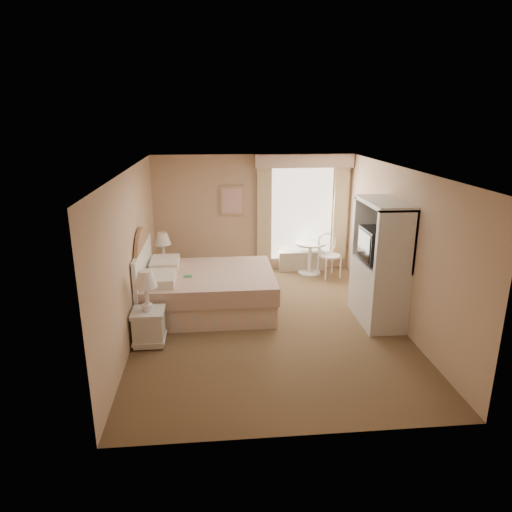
{
  "coord_description": "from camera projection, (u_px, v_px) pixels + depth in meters",
  "views": [
    {
      "loc": [
        -0.84,
        -6.76,
        3.27
      ],
      "look_at": [
        -0.17,
        0.3,
        1.07
      ],
      "focal_mm": 32.0,
      "sensor_mm": 36.0,
      "label": 1
    }
  ],
  "objects": [
    {
      "name": "bed",
      "position": [
        200.0,
        289.0,
        7.88
      ],
      "size": [
        2.31,
        1.82,
        1.61
      ],
      "color": "#D9A78D",
      "rests_on": "room"
    },
    {
      "name": "window",
      "position": [
        303.0,
        210.0,
        9.69
      ],
      "size": [
        2.05,
        0.22,
        2.51
      ],
      "color": "white",
      "rests_on": "room"
    },
    {
      "name": "cafe_chair",
      "position": [
        328.0,
        252.0,
        9.53
      ],
      "size": [
        0.54,
        0.54,
        0.92
      ],
      "rotation": [
        0.0,
        0.0,
        0.26
      ],
      "color": "white",
      "rests_on": "room"
    },
    {
      "name": "armoire",
      "position": [
        380.0,
        272.0,
        7.38
      ],
      "size": [
        0.6,
        1.21,
        2.01
      ],
      "color": "silver",
      "rests_on": "room"
    },
    {
      "name": "room",
      "position": [
        269.0,
        250.0,
        7.1
      ],
      "size": [
        4.21,
        5.51,
        2.51
      ],
      "color": "brown",
      "rests_on": "ground"
    },
    {
      "name": "nightstand_near",
      "position": [
        148.0,
        318.0,
        6.68
      ],
      "size": [
        0.47,
        0.47,
        1.14
      ],
      "color": "silver",
      "rests_on": "room"
    },
    {
      "name": "nightstand_far",
      "position": [
        164.0,
        267.0,
        8.98
      ],
      "size": [
        0.45,
        0.45,
        1.08
      ],
      "color": "silver",
      "rests_on": "room"
    },
    {
      "name": "framed_art",
      "position": [
        232.0,
        201.0,
        9.55
      ],
      "size": [
        0.52,
        0.04,
        0.62
      ],
      "color": "tan",
      "rests_on": "room"
    },
    {
      "name": "round_table",
      "position": [
        310.0,
        253.0,
        9.73
      ],
      "size": [
        0.64,
        0.64,
        0.68
      ],
      "color": "white",
      "rests_on": "room"
    }
  ]
}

